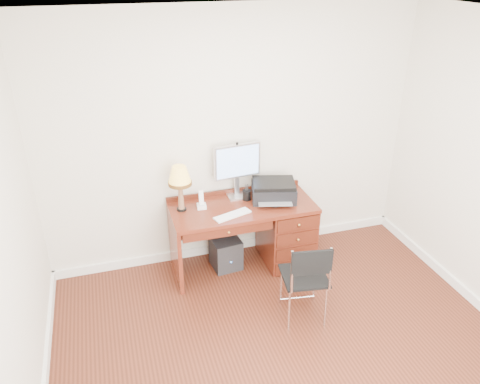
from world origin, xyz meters
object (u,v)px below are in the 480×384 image
object	(u,v)px
monitor	(238,164)
chair	(308,274)
desk	(271,228)
printer	(274,190)
phone	(201,203)
equipment_box	(226,253)
leg_lamp	(180,178)

from	to	relation	value
monitor	chair	world-z (taller)	monitor
desk	printer	size ratio (longest dim) A/B	2.81
phone	equipment_box	bearing A→B (deg)	-3.70
desk	phone	xyz separation A→B (m)	(-0.74, 0.07, 0.40)
printer	monitor	bearing A→B (deg)	166.45
phone	equipment_box	xyz separation A→B (m)	(0.24, -0.04, -0.64)
desk	phone	distance (m)	0.84
leg_lamp	equipment_box	size ratio (longest dim) A/B	1.40
desk	leg_lamp	distance (m)	1.17
leg_lamp	printer	bearing A→B (deg)	-2.67
desk	equipment_box	world-z (taller)	desk
leg_lamp	equipment_box	bearing A→B (deg)	-7.56
monitor	phone	size ratio (longest dim) A/B	2.99
phone	equipment_box	distance (m)	0.68
desk	monitor	xyz separation A→B (m)	(-0.30, 0.23, 0.71)
chair	equipment_box	size ratio (longest dim) A/B	2.47
desk	phone	size ratio (longest dim) A/B	7.65
monitor	printer	size ratio (longest dim) A/B	1.10
printer	equipment_box	size ratio (longest dim) A/B	1.55
monitor	equipment_box	size ratio (longest dim) A/B	1.70
desk	leg_lamp	size ratio (longest dim) A/B	3.10
monitor	printer	xyz separation A→B (m)	(0.34, -0.19, -0.27)
desk	monitor	bearing A→B (deg)	142.72
phone	printer	bearing A→B (deg)	3.61
chair	phone	bearing A→B (deg)	132.98
phone	desk	bearing A→B (deg)	0.09
leg_lamp	chair	bearing A→B (deg)	-49.62
desk	printer	bearing A→B (deg)	50.31
monitor	chair	bearing A→B (deg)	-82.79
desk	chair	distance (m)	1.00
monitor	phone	bearing A→B (deg)	-165.54
desk	equipment_box	size ratio (longest dim) A/B	4.35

